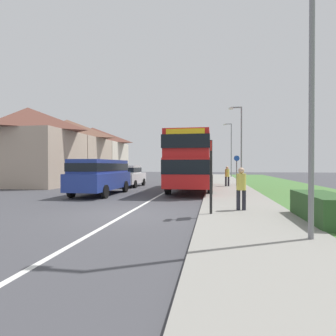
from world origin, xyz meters
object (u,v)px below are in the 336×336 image
Objects in this scene: parked_van_blue at (101,174)px; parked_car_white at (129,175)px; street_lamp_near at (307,48)px; street_lamp_mid at (240,140)px; bus_stop_sign at (211,172)px; street_lamp_far at (231,147)px; pedestrian_at_stop at (241,187)px; double_decker_bus at (192,160)px; pedestrian_walking_away at (227,175)px; cycle_route_sign at (237,169)px.

parked_van_blue is 1.29× the size of parked_car_white.
street_lamp_near reaches higher than street_lamp_mid.
bus_stop_sign is 30.27m from street_lamp_far.
street_lamp_near is at bearing -90.74° from street_lamp_mid.
parked_van_blue is at bearing 146.00° from pedestrian_at_stop.
street_lamp_mid is at bearing 55.16° from double_decker_bus.
parked_car_white is 20.37m from street_lamp_far.
double_decker_bus is at bearing -132.03° from pedestrian_walking_away.
street_lamp_near is at bearing -45.82° from parked_van_blue.
cycle_route_sign reaches higher than parked_van_blue.
street_lamp_far is (0.55, 16.99, 2.91)m from cycle_route_sign.
pedestrian_at_stop is (7.59, -5.12, -0.26)m from parked_van_blue.
cycle_route_sign is (0.83, 12.11, 0.45)m from pedestrian_at_stop.
street_lamp_near is (8.62, -8.87, 3.11)m from parked_van_blue.
bus_stop_sign is at bearing 126.87° from street_lamp_near.
bus_stop_sign is at bearing -139.10° from pedestrian_at_stop.
double_decker_bus is at bearing 34.65° from parked_van_blue.
pedestrian_walking_away is 0.64× the size of bus_stop_sign.
street_lamp_mid is (0.23, 17.76, -0.42)m from street_lamp_near.
pedestrian_at_stop is (7.81, -11.24, 0.03)m from parked_car_white.
street_lamp_far is at bearing 79.39° from double_decker_bus.
pedestrian_at_stop is 5.15m from street_lamp_near.
cycle_route_sign is 16.13m from street_lamp_near.
cycle_route_sign is (1.92, 13.04, -0.11)m from bus_stop_sign.
double_decker_bus reaches higher than bus_stop_sign.
cycle_route_sign is at bearing 46.36° from double_decker_bus.
double_decker_bus is at bearing -133.64° from cycle_route_sign.
bus_stop_sign is at bearing -61.09° from parked_car_white.
street_lamp_mid is at bearing 84.83° from pedestrian_at_stop.
street_lamp_far reaches higher than double_decker_bus.
double_decker_bus is 4.80m from cycle_route_sign.
parked_car_white is 0.56× the size of street_lamp_near.
street_lamp_near is at bearing -74.58° from pedestrian_at_stop.
street_lamp_mid is at bearing -90.47° from street_lamp_far.
double_decker_bus reaches higher than pedestrian_walking_away.
parked_van_blue is at bearing -110.52° from street_lamp_far.
street_lamp_mid reaches higher than parked_car_white.
parked_car_white is 0.56× the size of street_lamp_far.
bus_stop_sign is at bearing -98.35° from cycle_route_sign.
double_decker_bus is 2.31× the size of parked_car_white.
street_lamp_far is at bearing 69.48° from parked_van_blue.
street_lamp_near is at bearing -86.36° from pedestrian_walking_away.
street_lamp_far reaches higher than cycle_route_sign.
parked_car_white is at bearing -178.46° from pedestrian_walking_away.
cycle_route_sign is (8.42, 6.99, 0.19)m from parked_van_blue.
pedestrian_at_stop is 14.36m from street_lamp_mid.
parked_car_white is 1.63× the size of bus_stop_sign.
cycle_route_sign is at bearing 86.06° from pedestrian_at_stop.
pedestrian_walking_away is 0.66× the size of cycle_route_sign.
parked_car_white is (-0.22, 6.13, -0.29)m from parked_van_blue.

